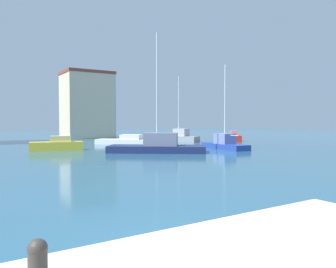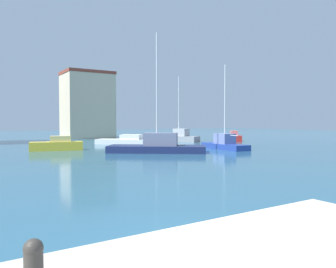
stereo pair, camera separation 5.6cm
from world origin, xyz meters
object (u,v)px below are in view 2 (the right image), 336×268
Objects in this scene: motorboat_yellow_mid_harbor at (57,145)px; motorboat_red_distant_north at (234,137)px; mooring_bollard at (33,258)px; sailboat_blue_distant_east at (225,143)px; sailboat_grey_outer_mooring at (179,137)px; motorboat_white_far_right at (129,141)px; sailboat_navy_near_pier at (158,146)px.

motorboat_red_distant_north reaches higher than motorboat_yellow_mid_harbor.
sailboat_blue_distant_east is (22.45, 21.77, -0.71)m from mooring_bollard.
motorboat_white_far_right is (-8.20, -0.90, -0.25)m from sailboat_grey_outer_mooring.
motorboat_yellow_mid_harbor is 0.67× the size of motorboat_white_far_right.
sailboat_grey_outer_mooring is at bearing 53.63° from mooring_bollard.
sailboat_blue_distant_east reaches higher than mooring_bollard.
sailboat_grey_outer_mooring is 13.34m from sailboat_blue_distant_east.
sailboat_grey_outer_mooring is at bearing 76.43° from sailboat_blue_distant_east.
motorboat_red_distant_north is at bearing 4.43° from motorboat_yellow_mid_harbor.
motorboat_white_far_right is at bearing 170.97° from motorboat_red_distant_north.
sailboat_grey_outer_mooring reaches higher than mooring_bollard.
sailboat_grey_outer_mooring is 0.83× the size of sailboat_navy_near_pier.
mooring_bollard is 43.14m from sailboat_grey_outer_mooring.
mooring_bollard is at bearing -123.51° from sailboat_navy_near_pier.
sailboat_grey_outer_mooring is 8.25m from motorboat_white_far_right.
mooring_bollard is 31.28m from sailboat_blue_distant_east.
sailboat_navy_near_pier reaches higher than motorboat_yellow_mid_harbor.
sailboat_grey_outer_mooring is at bearing 155.29° from motorboat_red_distant_north.
mooring_bollard is 0.04× the size of sailboat_navy_near_pier.
mooring_bollard reaches higher than motorboat_white_far_right.
mooring_bollard is 26.84m from sailboat_navy_near_pier.
motorboat_white_far_right is at bearing 77.38° from sailboat_navy_near_pier.
motorboat_red_distant_north reaches higher than motorboat_white_far_right.
motorboat_yellow_mid_harbor is at bearing 75.86° from mooring_bollard.
sailboat_navy_near_pier is (-10.77, -12.37, -0.07)m from sailboat_grey_outer_mooring.
sailboat_navy_near_pier is 1.43× the size of motorboat_white_far_right.
sailboat_grey_outer_mooring is 16.40m from sailboat_navy_near_pier.
motorboat_white_far_right is (9.97, 4.44, -0.12)m from motorboat_yellow_mid_harbor.
motorboat_yellow_mid_harbor is at bearing -175.57° from motorboat_red_distant_north.
mooring_bollard reaches higher than motorboat_yellow_mid_harbor.
motorboat_white_far_right is at bearing -173.71° from sailboat_grey_outer_mooring.
mooring_bollard is 0.06× the size of motorboat_white_far_right.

